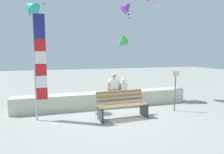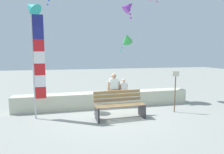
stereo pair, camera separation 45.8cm
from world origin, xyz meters
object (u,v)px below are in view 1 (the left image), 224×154
kite_green (123,38)px  kite_teal (30,7)px  person_adult (114,85)px  sign_post (175,88)px  person_child (123,86)px  park_bench (122,105)px  flag_banner (38,62)px  kite_purple (127,7)px

kite_green → kite_teal: bearing=-149.1°
person_adult → kite_teal: size_ratio=0.80×
kite_green → sign_post: size_ratio=0.77×
person_adult → person_child: bearing=0.0°
sign_post → person_child: bearing=140.3°
park_bench → sign_post: size_ratio=1.12×
person_adult → person_child: person_adult is taller
flag_banner → kite_green: 6.17m
kite_green → person_child: bearing=-110.0°
person_adult → sign_post: (1.96, -1.29, -0.01)m
kite_teal → kite_purple: bearing=5.6°
kite_teal → sign_post: size_ratio=0.63×
park_bench → person_adult: 1.53m
park_bench → kite_teal: bearing=145.0°
person_adult → kite_teal: bearing=169.6°
person_child → sign_post: sign_post is taller
kite_teal → kite_green: kite_teal is taller
kite_teal → sign_post: bearing=-20.3°
person_adult → kite_purple: size_ratio=0.84×
person_child → sign_post: (1.55, -1.29, 0.08)m
kite_teal → park_bench: bearing=-35.0°
kite_teal → sign_post: (4.99, -1.84, -2.94)m
person_child → kite_green: size_ratio=0.45×
person_child → kite_purple: kite_purple is taller
flag_banner → kite_purple: bearing=26.6°
kite_purple → kite_teal: bearing=-174.4°
person_child → flag_banner: 3.43m
kite_purple → sign_post: bearing=-65.1°
kite_purple → sign_post: 4.10m
park_bench → person_adult: person_adult is taller
kite_green → sign_post: kite_green is taller
person_adult → kite_teal: 4.25m
person_adult → sign_post: bearing=-33.3°
kite_green → sign_post: 5.10m
flag_banner → kite_teal: kite_teal is taller
person_adult → kite_green: 4.27m
flag_banner → kite_purple: 4.68m
flag_banner → kite_green: (4.35, 4.22, 1.12)m
person_adult → kite_teal: kite_teal is taller
person_child → sign_post: 2.01m
kite_teal → person_child: bearing=-9.2°
park_bench → flag_banner: size_ratio=0.50×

